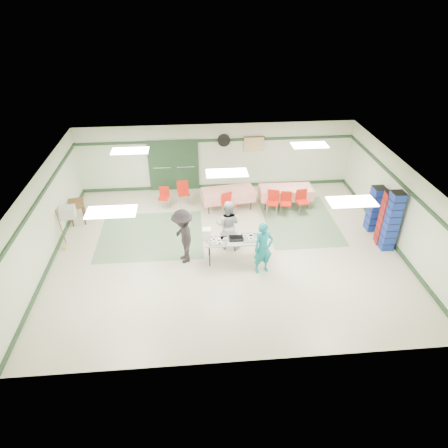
{
  "coord_description": "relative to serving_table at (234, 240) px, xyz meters",
  "views": [
    {
      "loc": [
        -1.0,
        -10.57,
        7.52
      ],
      "look_at": [
        -0.11,
        -0.3,
        1.12
      ],
      "focal_mm": 32.0,
      "sensor_mm": 36.0,
      "label": 1
    }
  ],
  "objects": [
    {
      "name": "crate_stack_red",
      "position": [
        4.98,
        0.51,
        0.22
      ],
      "size": [
        0.47,
        0.47,
        1.86
      ],
      "primitive_type": "cube",
      "rotation": [
        0.0,
        0.0,
        -0.15
      ],
      "color": "maroon",
      "rests_on": "floor"
    },
    {
      "name": "baseboard_right",
      "position": [
        5.3,
        0.61,
        -0.65
      ],
      "size": [
        0.06,
        9.0,
        0.12
      ],
      "primitive_type": "cube",
      "rotation": [
        0.0,
        0.0,
        1.57
      ],
      "color": "#203C23",
      "rests_on": "floor"
    },
    {
      "name": "broom",
      "position": [
        -5.4,
        1.13,
        0.03
      ],
      "size": [
        0.07,
        0.23,
        1.42
      ],
      "primitive_type": "cylinder",
      "rotation": [
        0.14,
        0.0,
        0.19
      ],
      "color": "brown",
      "rests_on": "floor"
    },
    {
      "name": "scroll_banner",
      "position": [
        1.33,
        5.05,
        1.14
      ],
      "size": [
        0.8,
        0.02,
        0.6
      ],
      "primitive_type": "cube",
      "color": "#D4B984",
      "rests_on": "wall_back"
    },
    {
      "name": "trim_right",
      "position": [
        5.3,
        0.61,
        1.34
      ],
      "size": [
        0.06,
        9.0,
        0.1
      ],
      "primitive_type": "cube",
      "rotation": [
        0.0,
        0.0,
        1.57
      ],
      "color": "#203C23",
      "rests_on": "wall_back"
    },
    {
      "name": "office_printer",
      "position": [
        -5.32,
        1.8,
        0.22
      ],
      "size": [
        0.51,
        0.46,
        0.37
      ],
      "primitive_type": "cube",
      "rotation": [
        0.0,
        0.0,
        0.1
      ],
      "color": "#B4B4AF",
      "rests_on": "printer_table"
    },
    {
      "name": "crate_stack_blue_b",
      "position": [
        4.98,
        0.19,
        0.3
      ],
      "size": [
        0.39,
        0.39,
        2.03
      ],
      "primitive_type": "cube",
      "rotation": [
        0.0,
        0.0,
        -0.01
      ],
      "color": "navy",
      "rests_on": "floor"
    },
    {
      "name": "baseboard_left",
      "position": [
        -5.64,
        0.61,
        -0.65
      ],
      "size": [
        0.06,
        9.0,
        0.12
      ],
      "primitive_type": "cube",
      "rotation": [
        0.0,
        0.0,
        1.57
      ],
      "color": "#203C23",
      "rests_on": "floor"
    },
    {
      "name": "chair_loose_b",
      "position": [
        -2.27,
        3.57,
        -0.22
      ],
      "size": [
        0.44,
        0.44,
        0.82
      ],
      "rotation": [
        0.0,
        0.0,
        -0.18
      ],
      "color": "red",
      "rests_on": "floor"
    },
    {
      "name": "chair_loose_a",
      "position": [
        -1.55,
        3.78,
        -0.14
      ],
      "size": [
        0.49,
        0.49,
        0.93
      ],
      "rotation": [
        0.0,
        0.0,
        0.14
      ],
      "color": "red",
      "rests_on": "floor"
    },
    {
      "name": "green_patch_a",
      "position": [
        -2.67,
        1.61,
        -0.71
      ],
      "size": [
        3.5,
        3.0,
        0.01
      ],
      "primitive_type": "cube",
      "color": "gray",
      "rests_on": "floor"
    },
    {
      "name": "baseboard_back",
      "position": [
        -0.17,
        5.08,
        -0.65
      ],
      "size": [
        11.0,
        0.06,
        0.12
      ],
      "primitive_type": "cube",
      "color": "#203C23",
      "rests_on": "floor"
    },
    {
      "name": "dining_table_b",
      "position": [
        0.14,
        3.29,
        -0.14
      ],
      "size": [
        2.03,
        1.09,
        0.77
      ],
      "rotation": [
        0.0,
        0.0,
        0.12
      ],
      "color": "red",
      "rests_on": "floor"
    },
    {
      "name": "sheet_tray_left",
      "position": [
        -0.5,
        -0.07,
        0.06
      ],
      "size": [
        0.58,
        0.44,
        0.02
      ],
      "primitive_type": "cube",
      "rotation": [
        0.0,
        0.0,
        -0.01
      ],
      "color": "silver",
      "rests_on": "serving_table"
    },
    {
      "name": "dining_table_a",
      "position": [
        2.34,
        3.29,
        -0.14
      ],
      "size": [
        1.98,
        0.9,
        0.77
      ],
      "rotation": [
        0.0,
        0.0,
        -0.01
      ],
      "color": "red",
      "rests_on": "floor"
    },
    {
      "name": "chair_b",
      "position": [
        1.73,
        2.73,
        -0.14
      ],
      "size": [
        0.54,
        0.54,
        0.93
      ],
      "rotation": [
        0.0,
        0.0,
        -0.3
      ],
      "color": "red",
      "rests_on": "floor"
    },
    {
      "name": "sheet_tray_right",
      "position": [
        0.56,
        -0.0,
        0.06
      ],
      "size": [
        0.64,
        0.49,
        0.02
      ],
      "primitive_type": "cube",
      "rotation": [
        0.0,
        0.0,
        -0.01
      ],
      "color": "silver",
      "rests_on": "serving_table"
    },
    {
      "name": "printer_table",
      "position": [
        -5.32,
        2.79,
        -0.09
      ],
      "size": [
        0.68,
        0.89,
        0.74
      ],
      "rotation": [
        0.0,
        0.0,
        0.22
      ],
      "color": "brown",
      "rests_on": "floor"
    },
    {
      "name": "trim_back",
      "position": [
        -0.17,
        5.08,
        1.34
      ],
      "size": [
        11.0,
        0.06,
        0.1
      ],
      "primitive_type": "cube",
      "color": "#203C23",
      "rests_on": "wall_back"
    },
    {
      "name": "crate_stack_blue_a",
      "position": [
        4.98,
        1.35,
        0.1
      ],
      "size": [
        0.42,
        0.42,
        1.62
      ],
      "primitive_type": "cube",
      "rotation": [
        0.0,
        0.0,
        0.01
      ],
      "color": "navy",
      "rests_on": "floor"
    },
    {
      "name": "ceiling",
      "position": [
        -0.17,
        0.61,
        1.99
      ],
      "size": [
        11.0,
        11.0,
        0.0
      ],
      "primitive_type": "plane",
      "rotation": [
        3.14,
        0.0,
        0.0
      ],
      "color": "silver",
      "rests_on": "wall_back"
    },
    {
      "name": "wall_left",
      "position": [
        -5.67,
        0.61,
        0.64
      ],
      "size": [
        0.0,
        9.0,
        9.0
      ],
      "primitive_type": "plane",
      "rotation": [
        1.57,
        0.0,
        1.57
      ],
      "color": "beige",
      "rests_on": "floor"
    },
    {
      "name": "wall_fan",
      "position": [
        0.13,
        5.05,
        1.34
      ],
      "size": [
        0.5,
        0.1,
        0.5
      ],
      "primitive_type": "cylinder",
      "rotation": [
        1.57,
        0.0,
        0.0
      ],
      "color": "black",
      "rests_on": "wall_back"
    },
    {
      "name": "double_door_right",
      "position": [
        -1.42,
        5.05,
        0.34
      ],
      "size": [
        0.9,
        0.06,
        2.1
      ],
      "primitive_type": "cube",
      "color": "gray",
      "rests_on": "floor"
    },
    {
      "name": "floor",
      "position": [
        -0.17,
        0.61,
        -0.71
      ],
      "size": [
        11.0,
        11.0,
        0.0
      ],
      "primitive_type": "plane",
      "color": "#BFB99A",
      "rests_on": "ground"
    },
    {
      "name": "chair_a",
      "position": [
        2.22,
        2.72,
        -0.19
      ],
      "size": [
        0.48,
        0.48,
        0.85
      ],
      "rotation": [
        0.0,
        0.0,
        -0.24
      ],
      "color": "red",
      "rests_on": "floor"
    },
    {
      "name": "door_frame",
      "position": [
        -1.9,
        5.03,
        0.34
      ],
      "size": [
        2.0,
        0.03,
        2.15
      ],
      "primitive_type": "cube",
      "color": "#203C23",
      "rests_on": "floor"
    },
    {
      "name": "volunteer_teal",
      "position": [
        0.79,
        -0.63,
        0.1
      ],
      "size": [
        0.67,
        0.52,
        1.64
      ],
      "primitive_type": "imported",
      "rotation": [
        0.0,
        0.0,
        0.24
      ],
      "color": "#147F8A",
      "rests_on": "floor"
    },
    {
      "name": "wall_back",
      "position": [
        -0.17,
        5.11,
        0.64
      ],
      "size": [
        11.0,
        0.0,
        11.0
      ],
      "primitive_type": "plane",
      "rotation": [
        1.57,
        0.0,
        0.0
      ],
      "color": "beige",
      "rests_on": "floor"
    },
    {
      "name": "double_door_left",
      "position": [
        -2.37,
        5.05,
        0.34
      ],
      "size": [
        0.9,
        0.06,
        2.1
      ],
      "primitive_type": "cube",
      "color": "gray",
      "rests_on": "floor"
    },
    {
      "name": "green_patch_b",
      "position": [
        2.63,
        2.11,
        -0.71
      ],
      "size": [
        2.5,
        3.5,
        0.01
      ],
      "primitive_type": "cube",
      "color": "gray",
      "rests_on": "floor"
    },
    {
      "name": "sheet_tray_mid",
      "position": [
        -0.14,
        0.13,
        0.06
      ],
      "size": [
        0.53,
        0.4,
        0.02
      ],
      "primitive_type": "cube",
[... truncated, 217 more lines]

